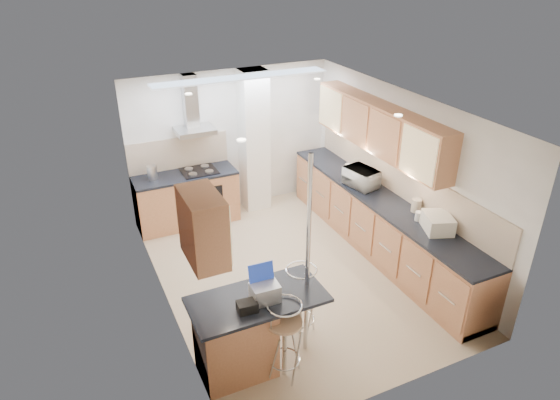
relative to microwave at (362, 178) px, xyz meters
name	(u,v)px	position (x,y,z in m)	size (l,w,h in m)	color
ground	(291,273)	(-1.44, -0.46, -1.07)	(4.80, 4.80, 0.00)	tan
room_shell	(301,163)	(-1.12, -0.09, 0.48)	(3.64, 4.84, 2.51)	silver
right_counter	(379,224)	(0.06, -0.46, -0.61)	(0.63, 4.40, 0.92)	#AC6B45
back_counter	(187,199)	(-2.39, 1.64, -0.61)	(1.70, 0.63, 0.92)	#AC6B45
peninsula	(258,332)	(-2.56, -1.91, -0.59)	(1.47, 0.72, 0.94)	#AC6B45
microwave	(362,178)	(0.00, 0.00, 0.00)	(0.53, 0.36, 0.29)	silver
laptop	(265,293)	(-2.51, -1.98, -0.03)	(0.29, 0.22, 0.20)	#93969A
bag	(247,307)	(-2.74, -2.06, -0.07)	(0.21, 0.15, 0.11)	black
bar_stool_near	(284,340)	(-2.37, -2.18, -0.57)	(0.40, 0.40, 0.99)	tan
bar_stool_end	(301,301)	(-1.90, -1.65, -0.58)	(0.39, 0.39, 0.96)	tan
jar_a	(348,169)	(0.06, 0.47, -0.06)	(0.12, 0.12, 0.18)	silver
jar_b	(365,182)	(0.06, -0.01, -0.08)	(0.11, 0.11, 0.14)	silver
jar_c	(416,205)	(0.24, -1.03, -0.05)	(0.14, 0.14, 0.19)	#BCAE96
jar_d	(419,216)	(0.11, -1.26, -0.08)	(0.10, 0.10, 0.13)	silver
bread_bin	(438,223)	(0.16, -1.58, -0.03)	(0.34, 0.43, 0.22)	silver
kettle	(152,173)	(-2.91, 1.65, -0.03)	(0.16, 0.16, 0.23)	#B7B9BC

